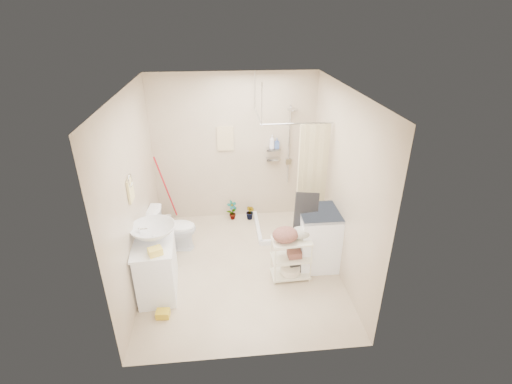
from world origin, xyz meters
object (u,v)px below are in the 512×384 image
at_px(toilet, 173,228).
at_px(washing_machine, 318,238).
at_px(laundry_rack, 291,255).
at_px(vanity, 157,265).

xyz_separation_m(toilet, washing_machine, (2.18, -0.63, 0.08)).
height_order(washing_machine, laundry_rack, washing_machine).
relative_size(washing_machine, laundry_rack, 1.19).
xyz_separation_m(vanity, washing_machine, (2.30, 0.36, 0.05)).
bearing_deg(toilet, laundry_rack, -112.75).
xyz_separation_m(washing_machine, laundry_rack, (-0.46, -0.28, -0.07)).
bearing_deg(washing_machine, toilet, 164.31).
height_order(vanity, toilet, vanity).
bearing_deg(laundry_rack, toilet, 150.15).
bearing_deg(vanity, toilet, 79.21).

